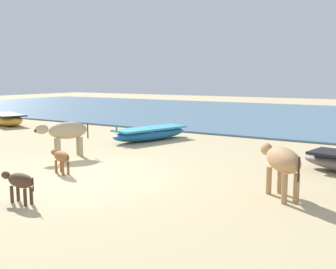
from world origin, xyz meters
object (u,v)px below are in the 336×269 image
(fishing_boat_2, at_px, (150,133))
(calf_near_dark, at_px, (20,181))
(cow_second_adult_tan, at_px, (282,161))
(cow_adult_dun, at_px, (66,132))
(fishing_boat_1, at_px, (7,119))
(calf_far_brown, at_px, (61,157))

(fishing_boat_2, bearing_deg, calf_near_dark, 32.44)
(fishing_boat_2, relative_size, cow_second_adult_tan, 2.65)
(cow_adult_dun, relative_size, calf_near_dark, 1.71)
(fishing_boat_2, xyz_separation_m, cow_second_adult_tan, (6.34, -4.62, 0.47))
(cow_adult_dun, bearing_deg, cow_second_adult_tan, 110.23)
(fishing_boat_1, height_order, cow_adult_dun, cow_adult_dun)
(fishing_boat_2, bearing_deg, fishing_boat_1, -74.73)
(fishing_boat_1, height_order, fishing_boat_2, fishing_boat_1)
(calf_far_brown, bearing_deg, cow_adult_dun, -31.00)
(fishing_boat_1, distance_m, cow_adult_dun, 9.43)
(calf_far_brown, height_order, cow_second_adult_tan, cow_second_adult_tan)
(cow_adult_dun, distance_m, cow_second_adult_tan, 6.70)
(cow_adult_dun, xyz_separation_m, cow_second_adult_tan, (6.66, -0.65, -0.02))
(cow_adult_dun, xyz_separation_m, calf_near_dark, (2.56, -3.64, -0.34))
(fishing_boat_2, height_order, calf_far_brown, fishing_boat_2)
(fishing_boat_1, bearing_deg, calf_near_dark, 164.07)
(cow_adult_dun, distance_m, calf_far_brown, 2.17)
(fishing_boat_2, xyz_separation_m, calf_far_brown, (1.13, -5.54, 0.14))
(fishing_boat_1, relative_size, cow_second_adult_tan, 2.45)
(cow_adult_dun, bearing_deg, fishing_boat_2, -158.83)
(cow_adult_dun, relative_size, cow_second_adult_tan, 1.17)
(cow_second_adult_tan, bearing_deg, calf_near_dark, 82.65)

